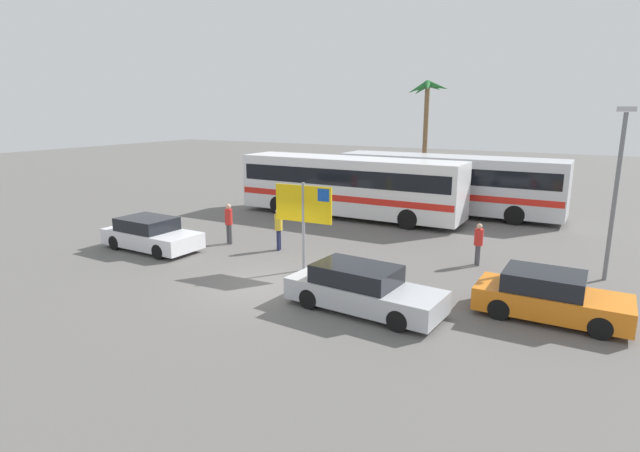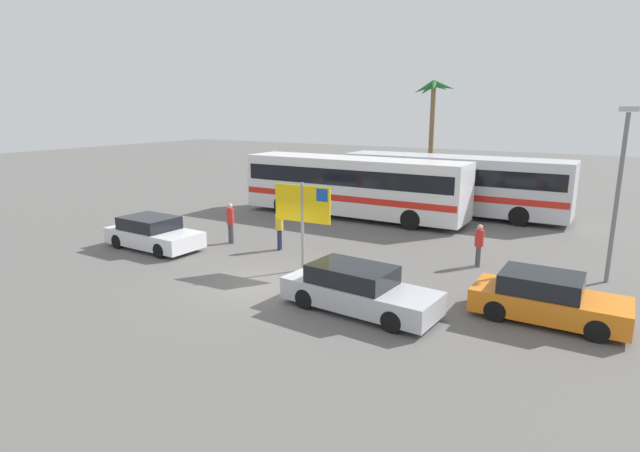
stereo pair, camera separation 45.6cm
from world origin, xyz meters
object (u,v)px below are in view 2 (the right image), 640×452
(car_orange, at_px, (547,299))
(bus_rear_coach, at_px, (453,182))
(pedestrian_by_bus, at_px, (479,242))
(car_white, at_px, (153,233))
(pedestrian_near_sign, at_px, (230,220))
(ferry_sign, at_px, (304,207))
(pedestrian_crossing_lot, at_px, (279,225))
(bus_front_coach, at_px, (353,184))
(car_silver, at_px, (358,290))

(car_orange, bearing_deg, bus_rear_coach, 116.99)
(pedestrian_by_bus, bearing_deg, car_white, -10.09)
(pedestrian_by_bus, distance_m, pedestrian_near_sign, 10.26)
(bus_rear_coach, xyz_separation_m, car_white, (-8.62, -13.37, -1.15))
(ferry_sign, distance_m, pedestrian_by_bus, 6.59)
(bus_rear_coach, distance_m, ferry_sign, 12.79)
(pedestrian_by_bus, xyz_separation_m, pedestrian_crossing_lot, (-7.61, -1.91, 0.10))
(bus_front_coach, bearing_deg, car_orange, -41.17)
(bus_rear_coach, height_order, ferry_sign, ferry_sign)
(car_orange, bearing_deg, pedestrian_crossing_lot, 168.94)
(car_white, height_order, pedestrian_by_bus, pedestrian_by_bus)
(bus_front_coach, distance_m, pedestrian_crossing_lot, 7.38)
(car_white, xyz_separation_m, pedestrian_crossing_lot, (4.68, 2.50, 0.40))
(car_orange, bearing_deg, ferry_sign, 178.22)
(bus_front_coach, height_order, pedestrian_crossing_lot, bus_front_coach)
(bus_front_coach, relative_size, ferry_sign, 3.78)
(car_white, bearing_deg, ferry_sign, 7.79)
(car_white, relative_size, pedestrian_crossing_lot, 2.45)
(bus_front_coach, xyz_separation_m, ferry_sign, (2.73, -9.14, 0.54))
(pedestrian_crossing_lot, bearing_deg, car_orange, -27.77)
(ferry_sign, relative_size, pedestrian_crossing_lot, 1.83)
(car_white, xyz_separation_m, pedestrian_by_bus, (12.28, 4.41, 0.29))
(ferry_sign, distance_m, pedestrian_crossing_lot, 3.23)
(car_white, distance_m, car_orange, 15.11)
(car_white, height_order, pedestrian_crossing_lot, pedestrian_crossing_lot)
(bus_rear_coach, bearing_deg, ferry_sign, -97.20)
(pedestrian_by_bus, bearing_deg, pedestrian_crossing_lot, -15.74)
(ferry_sign, relative_size, pedestrian_by_bus, 2.01)
(car_white, bearing_deg, pedestrian_crossing_lot, 30.31)
(bus_rear_coach, height_order, car_silver, bus_rear_coach)
(pedestrian_by_bus, distance_m, pedestrian_crossing_lot, 7.84)
(bus_rear_coach, bearing_deg, car_silver, -83.44)
(car_orange, relative_size, pedestrian_crossing_lot, 2.29)
(bus_front_coach, relative_size, pedestrian_by_bus, 7.61)
(pedestrian_near_sign, distance_m, pedestrian_crossing_lot, 2.44)
(car_silver, xyz_separation_m, pedestrian_near_sign, (-8.10, 3.93, 0.40))
(bus_front_coach, xyz_separation_m, car_orange, (10.82, -9.46, -1.15))
(car_white, height_order, car_orange, same)
(ferry_sign, xyz_separation_m, car_white, (-7.02, -0.69, -1.69))
(car_orange, distance_m, pedestrian_by_bus, 4.94)
(bus_rear_coach, xyz_separation_m, car_orange, (6.48, -13.00, -1.15))
(pedestrian_by_bus, bearing_deg, car_silver, 42.45)
(ferry_sign, height_order, pedestrian_by_bus, ferry_sign)
(bus_rear_coach, height_order, pedestrian_near_sign, bus_rear_coach)
(bus_rear_coach, xyz_separation_m, ferry_sign, (-1.60, -12.68, 0.54))
(bus_front_coach, distance_m, car_white, 10.79)
(bus_front_coach, distance_m, car_orange, 14.42)
(ferry_sign, distance_m, car_silver, 4.40)
(pedestrian_near_sign, bearing_deg, pedestrian_by_bus, -64.26)
(car_silver, bearing_deg, pedestrian_by_bus, 76.61)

